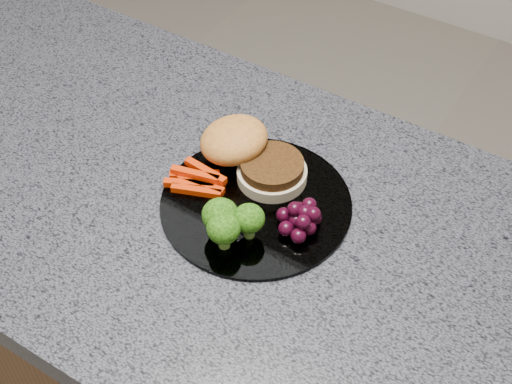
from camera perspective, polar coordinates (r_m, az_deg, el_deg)
island_cabinet at (r=1.37m, az=-4.68°, el=-13.42°), size 1.20×0.60×0.86m
countertop at (r=1.01m, az=-6.18°, el=-0.37°), size 1.20×0.60×0.04m
plate at (r=0.96m, az=0.00°, el=-0.95°), size 0.26×0.26×0.01m
burger at (r=1.00m, az=-0.71°, el=3.13°), size 0.18×0.12×0.05m
carrot_sticks at (r=0.99m, az=-4.69°, el=1.00°), size 0.09×0.07×0.02m
broccoli at (r=0.90m, az=-2.17°, el=-2.32°), size 0.08×0.07×0.06m
grape_bunch at (r=0.92m, az=3.61°, el=-2.11°), size 0.06×0.06×0.04m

